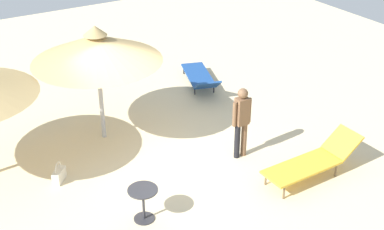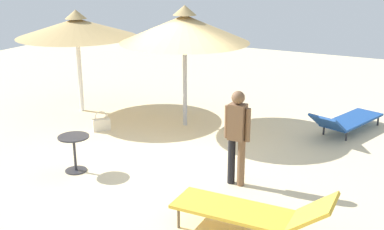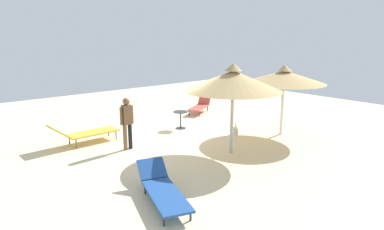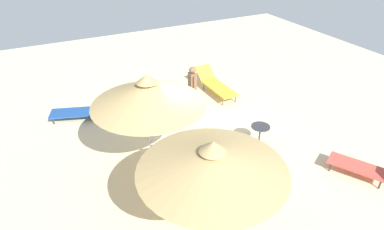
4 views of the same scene
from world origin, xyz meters
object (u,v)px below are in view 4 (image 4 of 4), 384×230
at_px(parasol_umbrella_edge, 148,93).
at_px(parasol_umbrella_far_right, 213,161).
at_px(handbag, 217,180).
at_px(lounge_chair_near_right, 84,111).
at_px(lounge_chair_back, 215,84).
at_px(lounge_chair_front, 370,167).
at_px(person_standing_center, 192,86).
at_px(side_table_round, 260,132).

distance_m(parasol_umbrella_edge, parasol_umbrella_far_right, 2.92).
height_order(parasol_umbrella_far_right, handbag, parasol_umbrella_far_right).
bearing_deg(lounge_chair_near_right, lounge_chair_back, 176.00).
bearing_deg(parasol_umbrella_edge, handbag, 128.52).
distance_m(parasol_umbrella_edge, lounge_chair_front, 6.13).
bearing_deg(person_standing_center, side_table_round, 106.62).
height_order(lounge_chair_front, side_table_round, lounge_chair_front).
relative_size(parasol_umbrella_far_right, handbag, 6.40).
height_order(parasol_umbrella_far_right, person_standing_center, parasol_umbrella_far_right).
bearing_deg(lounge_chair_near_right, parasol_umbrella_edge, 108.82).
xyz_separation_m(parasol_umbrella_far_right, lounge_chair_front, (-4.72, 0.22, -1.76)).
height_order(lounge_chair_near_right, lounge_chair_front, lounge_chair_front).
distance_m(parasol_umbrella_far_right, lounge_chair_near_right, 6.80).
bearing_deg(lounge_chair_near_right, side_table_round, 137.61).
bearing_deg(parasol_umbrella_far_right, side_table_round, -142.43).
xyz_separation_m(lounge_chair_near_right, side_table_round, (-4.44, 4.05, 0.18)).
xyz_separation_m(parasol_umbrella_edge, lounge_chair_front, (-4.92, 3.13, -1.89)).
height_order(parasol_umbrella_far_right, lounge_chair_back, parasol_umbrella_far_right).
bearing_deg(side_table_round, person_standing_center, -73.38).
xyz_separation_m(lounge_chair_near_right, lounge_chair_front, (-6.11, 6.61, 0.09)).
bearing_deg(parasol_umbrella_far_right, parasol_umbrella_edge, -85.94).
bearing_deg(handbag, side_table_round, -154.78).
bearing_deg(parasol_umbrella_edge, person_standing_center, -136.43).
height_order(lounge_chair_back, side_table_round, lounge_chair_back).
height_order(parasol_umbrella_edge, handbag, parasol_umbrella_edge).
xyz_separation_m(lounge_chair_back, person_standing_center, (1.44, 0.85, 0.57)).
bearing_deg(side_table_round, lounge_chair_back, -99.01).
xyz_separation_m(person_standing_center, side_table_round, (-0.85, 2.85, -0.50)).
distance_m(lounge_chair_near_right, handbag, 5.56).
height_order(handbag, side_table_round, side_table_round).
distance_m(parasol_umbrella_far_right, lounge_chair_front, 5.04).
distance_m(lounge_chair_near_right, person_standing_center, 3.84).
relative_size(parasol_umbrella_far_right, lounge_chair_near_right, 1.26).
xyz_separation_m(lounge_chair_back, side_table_round, (0.59, 3.70, 0.07)).
relative_size(parasol_umbrella_far_right, person_standing_center, 1.75).
height_order(person_standing_center, side_table_round, person_standing_center).
distance_m(lounge_chair_front, lounge_chair_back, 6.35).
height_order(lounge_chair_front, person_standing_center, person_standing_center).
xyz_separation_m(parasol_umbrella_far_right, side_table_round, (-3.04, -2.34, -1.67)).
distance_m(lounge_chair_back, side_table_round, 3.74).
bearing_deg(lounge_chair_back, handbag, 60.62).
bearing_deg(lounge_chair_back, side_table_round, 80.99).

